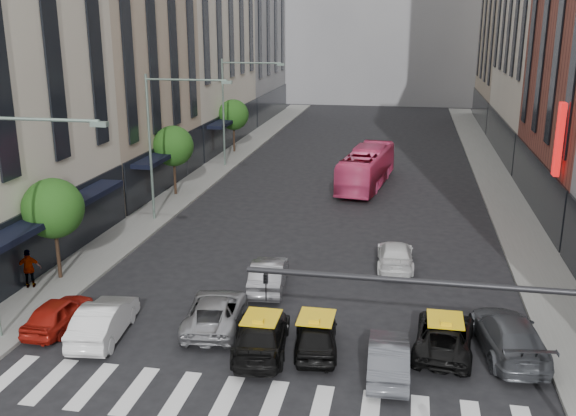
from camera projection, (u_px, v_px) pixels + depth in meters
The scene contains 24 objects.
sidewalk_left at pixel (197, 182), 50.13m from camera, with size 3.00×96.00×0.15m, color slate.
sidewalk_right at pixel (504, 196), 46.02m from camera, with size 3.00×96.00×0.15m, color slate.
building_left_b at pixel (108, 23), 45.88m from camera, with size 8.00×16.00×24.00m, color tan.
building_right_d at pixel (525, 4), 74.12m from camera, with size 8.00×18.00×28.00m, color tan.
tree_near at pixel (53, 208), 30.32m from camera, with size 2.88×2.88×4.95m.
tree_mid at pixel (173, 146), 45.41m from camera, with size 2.88×2.88×4.95m.
tree_far at pixel (233, 115), 60.49m from camera, with size 2.88×2.88×4.95m.
streetlamp_near at pixel (4, 197), 23.72m from camera, with size 5.38×0.25×9.00m.
streetlamp_mid at pixel (164, 129), 38.80m from camera, with size 5.38×0.25×9.00m.
streetlamp_far at pixel (234, 98), 53.89m from camera, with size 5.38×0.25×9.00m.
traffic_signal at pixel (524, 338), 16.23m from camera, with size 10.10×0.20×6.00m.
liberty_sign at pixel (559, 140), 34.72m from camera, with size 0.30×0.70×4.00m.
car_red at pixel (58, 313), 26.30m from camera, with size 1.54×3.82×1.30m, color maroon.
car_white_front at pixel (104, 320), 25.53m from camera, with size 1.56×4.47×1.47m, color silver.
car_silver at pixel (215, 311), 26.42m from camera, with size 2.24×4.86×1.35m, color gray.
taxi_left at pixel (262, 335), 24.41m from camera, with size 1.95×4.80×1.39m, color black.
taxi_center at pixel (316, 334), 24.48m from camera, with size 1.61×4.00×1.36m, color black.
car_grey_mid at pixel (388, 357), 22.83m from camera, with size 1.43×4.10×1.35m, color #484B51.
taxi_right at pixel (444, 335), 24.47m from camera, with size 2.13×4.62×1.28m, color black.
car_grey_curb at pixel (509, 335), 24.24m from camera, with size 2.15×5.29×1.54m, color #404348.
car_row2_left at pixel (269, 274), 30.17m from camera, with size 1.52×4.36×1.44m, color #939398.
car_row2_right at pixel (395, 255), 32.86m from camera, with size 1.81×4.45×1.29m, color white.
bus at pixel (367, 168), 48.59m from camera, with size 2.47×10.56×2.94m, color #E9447B.
pedestrian_far at pixel (29, 268), 29.90m from camera, with size 1.09×0.45×1.86m, color gray.
Camera 1 is at (4.55, -16.51, 12.19)m, focal length 40.00 mm.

